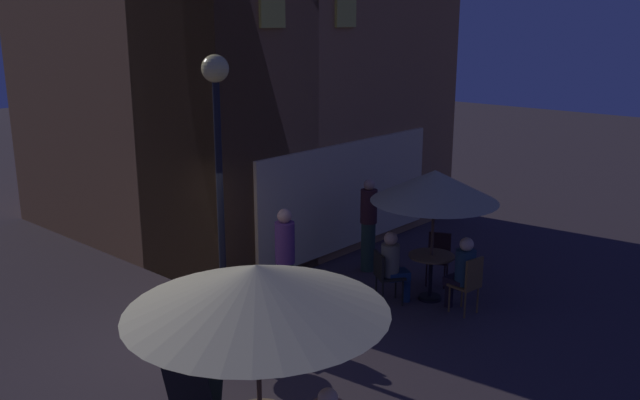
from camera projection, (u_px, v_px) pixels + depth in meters
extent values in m
plane|color=#392E32|center=(181.00, 350.00, 9.69)|extent=(60.00, 60.00, 0.00)
cube|color=#A77343|center=(315.00, 73.00, 13.82)|extent=(7.17, 2.38, 7.10)
cube|color=#A77343|center=(144.00, 73.00, 13.72)|extent=(2.38, 7.43, 7.10)
cube|color=#DBD44C|center=(346.00, 0.00, 12.32)|extent=(0.55, 0.06, 0.95)
cube|color=beige|center=(349.00, 195.00, 13.36)|extent=(5.02, 0.08, 2.10)
cylinder|color=black|center=(221.00, 212.00, 9.70)|extent=(0.10, 0.10, 3.84)
sphere|color=#F6E483|center=(215.00, 68.00, 9.18)|extent=(0.38, 0.38, 0.38)
cube|color=black|center=(201.00, 375.00, 8.04)|extent=(0.52, 0.63, 0.95)
cube|color=black|center=(188.00, 391.00, 7.70)|extent=(0.52, 0.63, 0.95)
cylinder|color=black|center=(430.00, 298.00, 11.49)|extent=(0.40, 0.40, 0.03)
cylinder|color=black|center=(431.00, 278.00, 11.39)|extent=(0.06, 0.06, 0.76)
cylinder|color=brown|center=(432.00, 256.00, 11.29)|extent=(0.77, 0.77, 0.03)
cylinder|color=black|center=(236.00, 361.00, 9.34)|extent=(0.40, 0.40, 0.03)
cylinder|color=black|center=(235.00, 338.00, 9.25)|extent=(0.06, 0.06, 0.75)
cylinder|color=brown|center=(234.00, 311.00, 9.15)|extent=(0.73, 0.73, 0.03)
cylinder|color=black|center=(430.00, 297.00, 11.48)|extent=(0.36, 0.36, 0.06)
cylinder|color=#453028|center=(432.00, 238.00, 11.21)|extent=(0.05, 0.05, 2.19)
cone|color=tan|center=(435.00, 186.00, 10.98)|extent=(2.10, 2.10, 0.52)
cylinder|color=#453024|center=(259.00, 381.00, 6.61)|extent=(0.05, 0.05, 2.32)
cone|color=beige|center=(257.00, 288.00, 6.36)|extent=(2.55, 2.55, 0.47)
cylinder|color=black|center=(444.00, 277.00, 11.88)|extent=(0.03, 0.03, 0.44)
cylinder|color=black|center=(426.00, 275.00, 11.98)|extent=(0.03, 0.03, 0.44)
cylinder|color=black|center=(447.00, 271.00, 12.17)|extent=(0.03, 0.03, 0.44)
cylinder|color=black|center=(429.00, 269.00, 12.27)|extent=(0.03, 0.03, 0.44)
cube|color=black|center=(437.00, 260.00, 12.01)|extent=(0.52, 0.52, 0.04)
cube|color=black|center=(440.00, 244.00, 12.12)|extent=(0.19, 0.38, 0.45)
cylinder|color=black|center=(396.00, 285.00, 11.47)|extent=(0.03, 0.03, 0.46)
cylinder|color=black|center=(403.00, 293.00, 11.15)|extent=(0.03, 0.03, 0.46)
cylinder|color=black|center=(376.00, 287.00, 11.40)|extent=(0.03, 0.03, 0.46)
cylinder|color=black|center=(383.00, 295.00, 11.07)|extent=(0.03, 0.03, 0.46)
cube|color=black|center=(390.00, 276.00, 11.21)|extent=(0.61, 0.61, 0.04)
cube|color=black|center=(379.00, 265.00, 11.11)|extent=(0.28, 0.38, 0.40)
cylinder|color=brown|center=(449.00, 299.00, 10.93)|extent=(0.03, 0.03, 0.45)
cylinder|color=brown|center=(462.00, 294.00, 11.12)|extent=(0.03, 0.03, 0.45)
cylinder|color=brown|center=(465.00, 305.00, 10.69)|extent=(0.03, 0.03, 0.45)
cylinder|color=brown|center=(478.00, 300.00, 10.88)|extent=(0.03, 0.03, 0.45)
cube|color=brown|center=(464.00, 285.00, 10.84)|extent=(0.45, 0.45, 0.04)
cube|color=brown|center=(474.00, 273.00, 10.64)|extent=(0.40, 0.10, 0.49)
cylinder|color=#4F3D15|center=(277.00, 338.00, 9.56)|extent=(0.03, 0.03, 0.47)
cylinder|color=#4F3D15|center=(263.00, 330.00, 9.79)|extent=(0.03, 0.03, 0.47)
cylinder|color=#4F3D15|center=(294.00, 331.00, 9.77)|extent=(0.03, 0.03, 0.47)
cylinder|color=#4F3D15|center=(280.00, 324.00, 10.00)|extent=(0.03, 0.03, 0.47)
cube|color=#4F3D15|center=(278.00, 314.00, 9.72)|extent=(0.45, 0.45, 0.04)
cube|color=#4F3D15|center=(288.00, 295.00, 9.77)|extent=(0.08, 0.41, 0.47)
cube|color=navy|center=(398.00, 275.00, 11.24)|extent=(0.47, 0.46, 0.14)
cylinder|color=navy|center=(406.00, 288.00, 11.33)|extent=(0.14, 0.14, 0.49)
cylinder|color=#756D55|center=(390.00, 260.00, 11.14)|extent=(0.31, 0.31, 0.54)
sphere|color=tan|center=(391.00, 239.00, 11.04)|extent=(0.23, 0.23, 0.23)
cube|color=black|center=(457.00, 281.00, 10.94)|extent=(0.38, 0.41, 0.14)
cylinder|color=black|center=(449.00, 293.00, 11.12)|extent=(0.14, 0.14, 0.49)
cylinder|color=#1F3743|center=(465.00, 267.00, 10.76)|extent=(0.33, 0.33, 0.57)
sphere|color=beige|center=(467.00, 244.00, 10.67)|extent=(0.22, 0.22, 0.22)
sphere|color=beige|center=(328.00, 398.00, 6.31)|extent=(0.19, 0.19, 0.19)
cube|color=#354F29|center=(271.00, 317.00, 9.63)|extent=(0.40, 0.40, 0.14)
cylinder|color=#354F29|center=(262.00, 336.00, 9.59)|extent=(0.14, 0.14, 0.49)
cylinder|color=#481C1F|center=(278.00, 297.00, 9.65)|extent=(0.36, 0.36, 0.54)
sphere|color=beige|center=(278.00, 273.00, 9.56)|extent=(0.20, 0.20, 0.20)
cylinder|color=#293F32|center=(368.00, 246.00, 12.71)|extent=(0.27, 0.27, 0.94)
cylinder|color=#432123|center=(369.00, 206.00, 12.51)|extent=(0.31, 0.31, 0.63)
sphere|color=tan|center=(369.00, 185.00, 12.40)|extent=(0.21, 0.21, 0.21)
cylinder|color=#25413D|center=(285.00, 289.00, 10.76)|extent=(0.26, 0.26, 0.89)
cylinder|color=#63376C|center=(285.00, 243.00, 10.56)|extent=(0.31, 0.31, 0.66)
sphere|color=tan|center=(284.00, 216.00, 10.45)|extent=(0.23, 0.23, 0.23)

